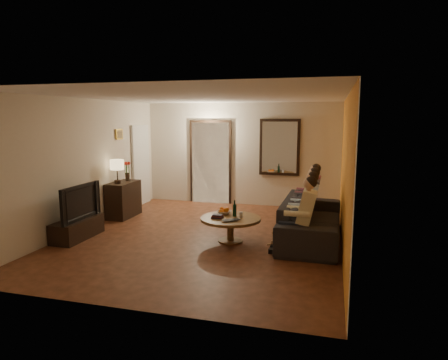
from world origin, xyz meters
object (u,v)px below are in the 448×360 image
(person_c, at_px, (307,204))
(bowl, at_px, (224,212))
(tv, at_px, (76,202))
(person_b, at_px, (305,210))
(table_lamp, at_px, (117,171))
(laptop, at_px, (232,221))
(person_a, at_px, (303,219))
(dog, at_px, (287,234))
(wine_bottle, at_px, (235,208))
(sofa, at_px, (311,219))
(person_d, at_px, (309,198))
(coffee_table, at_px, (231,230))
(tv_stand, at_px, (77,229))
(dresser, at_px, (123,199))

(person_c, distance_m, bowl, 1.61)
(tv, xyz_separation_m, bowl, (2.62, 0.77, -0.21))
(tv, relative_size, person_b, 0.94)
(table_lamp, distance_m, person_c, 4.13)
(bowl, xyz_separation_m, laptop, (0.28, -0.50, -0.02))
(person_a, bearing_deg, dog, 147.72)
(person_a, height_order, wine_bottle, person_a)
(person_a, xyz_separation_m, wine_bottle, (-1.25, 0.44, 0.01))
(table_lamp, xyz_separation_m, laptop, (2.90, -1.23, -0.60))
(table_lamp, bearing_deg, sofa, -5.27)
(tv, xyz_separation_m, person_c, (4.10, 1.41, -0.09))
(bowl, distance_m, wine_bottle, 0.29)
(tv, xyz_separation_m, dog, (3.83, 0.38, -0.41))
(person_d, height_order, bowl, person_d)
(person_a, distance_m, person_c, 1.20)
(person_b, height_order, person_d, same)
(person_b, relative_size, bowl, 4.63)
(coffee_table, bearing_deg, person_b, 11.37)
(coffee_table, bearing_deg, bowl, 129.29)
(wine_bottle, bearing_deg, bowl, 152.45)
(tv_stand, distance_m, dog, 3.85)
(wine_bottle, bearing_deg, dresser, 159.48)
(wine_bottle, height_order, laptop, wine_bottle)
(person_b, xyz_separation_m, coffee_table, (-1.30, -0.26, -0.38))
(sofa, relative_size, person_d, 2.15)
(table_lamp, xyz_separation_m, tv, (0.00, -1.50, -0.37))
(tv, distance_m, bowl, 2.74)
(table_lamp, relative_size, coffee_table, 0.50)
(coffee_table, xyz_separation_m, laptop, (0.10, -0.28, 0.24))
(tv_stand, relative_size, dog, 1.96)
(person_a, distance_m, person_d, 1.80)
(tv, xyz_separation_m, sofa, (4.20, 1.11, -0.31))
(person_d, bearing_deg, laptop, -124.49)
(tv_stand, xyz_separation_m, tv, (0.00, 0.00, 0.51))
(tv_stand, relative_size, person_c, 0.91)
(sofa, distance_m, wine_bottle, 1.44)
(tv_stand, height_order, person_c, person_c)
(table_lamp, bearing_deg, person_a, -17.44)
(person_d, distance_m, wine_bottle, 1.84)
(table_lamp, bearing_deg, person_d, 7.13)
(dog, bearing_deg, dresser, 174.78)
(dog, relative_size, bowl, 2.16)
(person_c, distance_m, laptop, 1.66)
(sofa, xyz_separation_m, person_d, (-0.10, 0.90, 0.22))
(dog, xyz_separation_m, coffee_table, (-1.03, 0.17, -0.06))
(person_d, height_order, dog, person_d)
(laptop, bearing_deg, table_lamp, 116.19)
(person_c, xyz_separation_m, laptop, (-1.20, -1.14, -0.14))
(bowl, bearing_deg, dog, -17.92)
(person_a, relative_size, person_b, 1.00)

